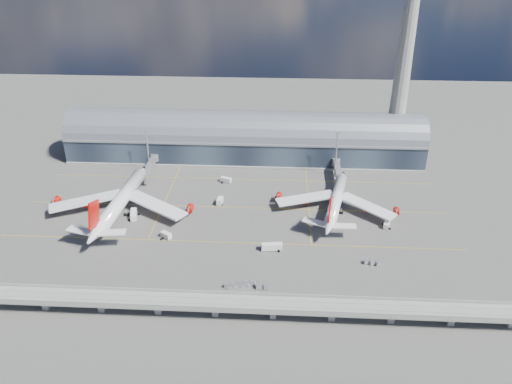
# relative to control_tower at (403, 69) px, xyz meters

# --- Properties ---
(ground) EXTENTS (500.00, 500.00, 0.00)m
(ground) POSITION_rel_control_tower_xyz_m (-85.00, -83.00, -51.64)
(ground) COLOR #474744
(ground) RESTS_ON ground
(taxi_lines) EXTENTS (200.00, 80.12, 0.01)m
(taxi_lines) POSITION_rel_control_tower_xyz_m (-85.00, -60.89, -51.63)
(taxi_lines) COLOR gold
(taxi_lines) RESTS_ON ground
(terminal) EXTENTS (200.00, 30.00, 28.00)m
(terminal) POSITION_rel_control_tower_xyz_m (-85.00, -5.01, -40.30)
(terminal) COLOR #1C222E
(terminal) RESTS_ON ground
(control_tower) EXTENTS (19.00, 19.00, 103.00)m
(control_tower) POSITION_rel_control_tower_xyz_m (0.00, 0.00, 0.00)
(control_tower) COLOR gray
(control_tower) RESTS_ON ground
(guideway) EXTENTS (220.00, 8.50, 7.20)m
(guideway) POSITION_rel_control_tower_xyz_m (-85.00, -138.00, -46.34)
(guideway) COLOR gray
(guideway) RESTS_ON ground
(floodlight_mast_left) EXTENTS (3.00, 0.70, 25.70)m
(floodlight_mast_left) POSITION_rel_control_tower_xyz_m (-135.00, -28.00, -38.00)
(floodlight_mast_left) COLOR gray
(floodlight_mast_left) RESTS_ON ground
(floodlight_mast_right) EXTENTS (3.00, 0.70, 25.70)m
(floodlight_mast_right) POSITION_rel_control_tower_xyz_m (-35.00, -28.00, -38.00)
(floodlight_mast_right) COLOR gray
(floodlight_mast_right) RESTS_ON ground
(airliner_left) EXTENTS (68.59, 72.07, 21.96)m
(airliner_left) POSITION_rel_control_tower_xyz_m (-137.95, -71.80, -45.36)
(airliner_left) COLOR white
(airliner_left) RESTS_ON ground
(airliner_right) EXTENTS (58.25, 60.97, 19.48)m
(airliner_right) POSITION_rel_control_tower_xyz_m (-37.56, -63.46, -46.59)
(airliner_right) COLOR white
(airliner_right) RESTS_ON ground
(jet_bridge_left) EXTENTS (4.40, 28.00, 7.25)m
(jet_bridge_left) POSITION_rel_control_tower_xyz_m (-134.30, -29.88, -46.46)
(jet_bridge_left) COLOR gray
(jet_bridge_left) RESTS_ON ground
(jet_bridge_right) EXTENTS (4.40, 32.00, 7.25)m
(jet_bridge_right) POSITION_rel_control_tower_xyz_m (-33.72, -31.82, -46.46)
(jet_bridge_right) COLOR gray
(jet_bridge_right) RESTS_ON ground
(service_truck_0) EXTENTS (4.40, 8.44, 3.33)m
(service_truck_0) POSITION_rel_control_tower_xyz_m (-130.84, -75.59, -49.91)
(service_truck_0) COLOR silver
(service_truck_0) RESTS_ON ground
(service_truck_1) EXTENTS (5.34, 4.62, 2.85)m
(service_truck_1) POSITION_rel_control_tower_xyz_m (-112.38, -91.32, -50.20)
(service_truck_1) COLOR silver
(service_truck_1) RESTS_ON ground
(service_truck_2) EXTENTS (8.91, 3.57, 3.14)m
(service_truck_2) POSITION_rel_control_tower_xyz_m (-66.54, -97.66, -50.00)
(service_truck_2) COLOR silver
(service_truck_2) RESTS_ON ground
(service_truck_3) EXTENTS (3.79, 5.91, 2.67)m
(service_truck_3) POSITION_rel_control_tower_xyz_m (-15.77, -76.97, -50.27)
(service_truck_3) COLOR silver
(service_truck_3) RESTS_ON ground
(service_truck_4) EXTENTS (3.04, 5.44, 3.03)m
(service_truck_4) POSITION_rel_control_tower_xyz_m (-92.84, -60.15, -50.11)
(service_truck_4) COLOR silver
(service_truck_4) RESTS_ON ground
(service_truck_5) EXTENTS (6.19, 4.07, 2.79)m
(service_truck_5) POSITION_rel_control_tower_xyz_m (-92.42, -37.11, -50.21)
(service_truck_5) COLOR silver
(service_truck_5) RESTS_ON ground
(cargo_train_0) EXTENTS (5.63, 2.14, 1.88)m
(cargo_train_0) POSITION_rel_control_tower_xyz_m (-69.15, -122.92, -50.66)
(cargo_train_0) COLOR gray
(cargo_train_0) RESTS_ON ground
(cargo_train_1) EXTENTS (12.09, 4.47, 1.61)m
(cargo_train_1) POSITION_rel_control_tower_xyz_m (-77.80, -121.89, -50.80)
(cargo_train_1) COLOR gray
(cargo_train_1) RESTS_ON ground
(cargo_train_2) EXTENTS (7.25, 3.04, 1.59)m
(cargo_train_2) POSITION_rel_control_tower_xyz_m (-26.32, -105.46, -50.81)
(cargo_train_2) COLOR gray
(cargo_train_2) RESTS_ON ground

